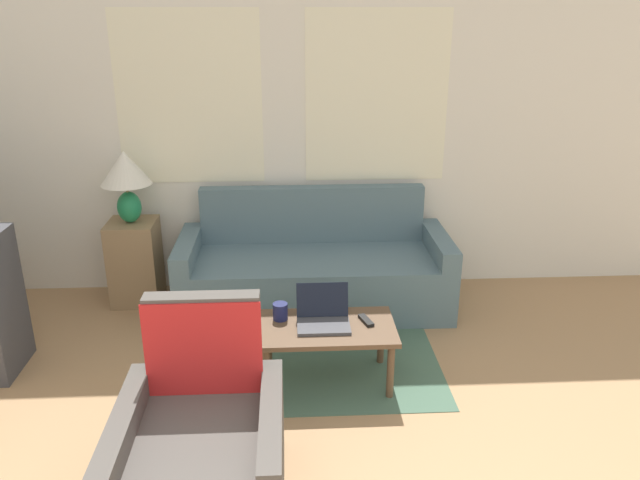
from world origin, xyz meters
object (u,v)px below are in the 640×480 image
Objects in this scene: coffee_table at (327,333)px; laptop at (323,316)px; cup_navy at (280,311)px; table_lamp at (126,175)px; armchair at (202,451)px; couch at (314,272)px; tv_remote at (366,320)px.

laptop is (-0.02, 0.03, 0.10)m from coffee_table.
laptop reaches higher than cup_navy.
armchair is at bearing -70.32° from table_lamp.
table_lamp reaches higher than coffee_table.
couch reaches higher than cup_navy.
table_lamp is at bearing 174.67° from couch.
couch is 2.23× the size of armchair.
armchair reaches higher than cup_navy.
cup_navy reaches higher than coffee_table.
laptop is at bearing -177.59° from tv_remote.
armchair is 8.64× the size of cup_navy.
coffee_table is 5.31× the size of tv_remote.
coffee_table is 0.11m from laptop.
cup_navy is (0.36, 1.05, 0.18)m from armchair.
armchair is 1.13m from cup_navy.
table_lamp is 5.21× the size of cup_navy.
table_lamp is 1.71m from cup_navy.
armchair reaches higher than laptop.
couch is 1.59m from table_lamp.
laptop reaches higher than coffee_table.
couch is 2.46× the size of coffee_table.
laptop is 2.04× the size of tv_remote.
laptop is (0.62, 0.98, 0.18)m from armchair.
coffee_table is at bearing -20.00° from cup_navy.
coffee_table is 0.32m from cup_navy.
couch reaches higher than coffee_table.
laptop is at bearing 57.60° from armchair.
table_lamp is 0.66× the size of coffee_table.
cup_navy is at bearing 173.11° from tv_remote.
coffee_table is at bearing -170.77° from tv_remote.
table_lamp is 3.53× the size of tv_remote.
table_lamp is 1.94m from laptop.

